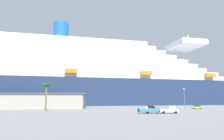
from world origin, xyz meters
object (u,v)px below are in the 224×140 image
(small_boat_on_trailer, at_px, (151,110))
(palm_tree, at_px, (46,89))
(parked_car_red_hatchback, at_px, (62,107))
(parked_car_yellow_taxi, at_px, (197,107))
(pickup_truck, at_px, (169,110))
(cruise_ship, at_px, (102,79))
(parked_car_black_coupe, at_px, (150,107))
(street_lamp, at_px, (184,96))

(small_boat_on_trailer, xyz_separation_m, palm_tree, (-35.02, 15.94, 7.40))
(parked_car_red_hatchback, height_order, parked_car_yellow_taxi, same)
(small_boat_on_trailer, bearing_deg, pickup_truck, -6.77)
(cruise_ship, relative_size, parked_car_black_coupe, 56.61)
(street_lamp, relative_size, parked_car_black_coupe, 1.93)
(parked_car_yellow_taxi, bearing_deg, parked_car_black_coupe, 165.41)
(palm_tree, xyz_separation_m, street_lamp, (55.47, 2.33, -2.55))
(palm_tree, relative_size, parked_car_yellow_taxi, 2.33)
(pickup_truck, xyz_separation_m, parked_car_yellow_taxi, (24.51, 26.93, -0.21))
(small_boat_on_trailer, xyz_separation_m, street_lamp, (20.45, 18.27, 4.85))
(small_boat_on_trailer, distance_m, parked_car_red_hatchback, 44.27)
(palm_tree, bearing_deg, parked_car_yellow_taxi, 8.96)
(pickup_truck, relative_size, parked_car_yellow_taxi, 1.28)
(cruise_ship, relative_size, parked_car_yellow_taxi, 58.60)
(cruise_ship, height_order, palm_tree, cruise_ship)
(cruise_ship, xyz_separation_m, palm_tree, (-25.90, -72.59, -10.77))
(pickup_truck, distance_m, palm_tree, 44.71)
(pickup_truck, xyz_separation_m, parked_car_black_coupe, (4.04, 32.26, -0.21))
(pickup_truck, bearing_deg, small_boat_on_trailer, 173.23)
(cruise_ship, bearing_deg, street_lamp, -67.18)
(small_boat_on_trailer, relative_size, street_lamp, 0.91)
(pickup_truck, relative_size, parked_car_black_coupe, 1.23)
(street_lamp, bearing_deg, parked_car_red_hatchback, 165.47)
(cruise_ship, height_order, parked_car_yellow_taxi, cruise_ship)
(pickup_truck, height_order, small_boat_on_trailer, pickup_truck)
(palm_tree, distance_m, street_lamp, 55.58)
(pickup_truck, height_order, palm_tree, palm_tree)
(palm_tree, xyz_separation_m, parked_car_black_coupe, (44.88, 15.63, -7.53))
(parked_car_black_coupe, bearing_deg, street_lamp, -51.49)
(palm_tree, distance_m, parked_car_black_coupe, 48.12)
(small_boat_on_trailer, height_order, parked_car_red_hatchback, small_boat_on_trailer)
(street_lamp, xyz_separation_m, parked_car_yellow_taxi, (9.88, 7.97, -4.97))
(cruise_ship, distance_m, parked_car_red_hatchback, 63.67)
(cruise_ship, bearing_deg, pickup_truck, -80.49)
(small_boat_on_trailer, height_order, parked_car_yellow_taxi, small_boat_on_trailer)
(pickup_truck, distance_m, small_boat_on_trailer, 5.87)
(parked_car_black_coupe, bearing_deg, parked_car_red_hatchback, 179.95)
(parked_car_yellow_taxi, bearing_deg, small_boat_on_trailer, -139.14)
(street_lamp, bearing_deg, pickup_truck, -127.64)
(pickup_truck, bearing_deg, parked_car_yellow_taxi, 47.70)
(parked_car_black_coupe, bearing_deg, parked_car_yellow_taxi, -14.59)
(parked_car_black_coupe, distance_m, parked_car_yellow_taxi, 21.15)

